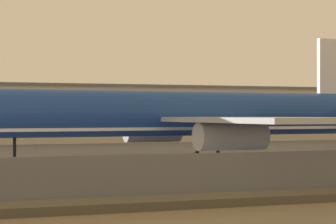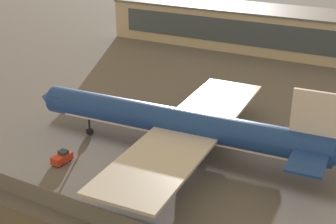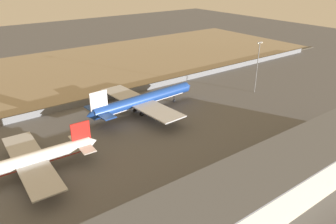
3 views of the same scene
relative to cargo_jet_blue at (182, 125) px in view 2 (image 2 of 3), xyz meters
The scene contains 5 objects.
ground_plane 6.71m from the cargo_jet_blue, 74.98° to the right, with size 500.00×500.00×0.00m, color #565659.
perimeter_fence 20.57m from the cargo_jet_blue, 86.81° to the right, with size 280.00×0.10×2.70m.
cargo_jet_blue is the anchor object (origin of this frame).
baggage_tug 18.27m from the cargo_jet_blue, 143.70° to the right, with size 1.74×3.27×1.80m.
terminal_building 63.90m from the cargo_jet_blue, 84.61° to the left, with size 113.76×16.54×10.80m.
Camera 2 is at (27.46, -51.56, 34.10)m, focal length 50.00 mm.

